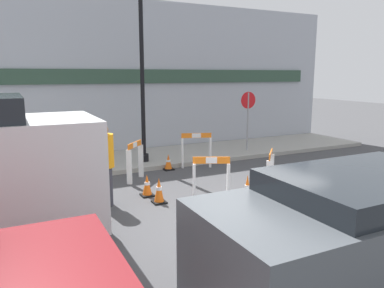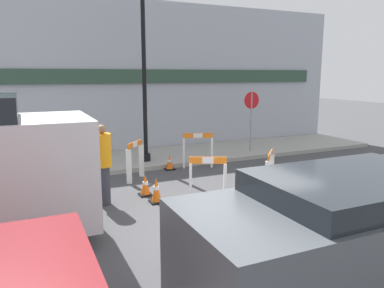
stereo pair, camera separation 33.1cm
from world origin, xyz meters
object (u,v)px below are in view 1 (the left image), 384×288
at_px(stop_sign, 248,111).
at_px(parked_car_1, 366,232).
at_px(person_worker, 105,163).
at_px(streetlamp_post, 141,34).

height_order(stop_sign, parked_car_1, stop_sign).
bearing_deg(person_worker, parked_car_1, -79.70).
height_order(streetlamp_post, stop_sign, streetlamp_post).
distance_m(streetlamp_post, stop_sign, 4.67).
relative_size(streetlamp_post, parked_car_1, 1.43).
bearing_deg(person_worker, streetlamp_post, 46.59).
distance_m(streetlamp_post, parked_car_1, 8.78).
xyz_separation_m(stop_sign, person_worker, (-5.92, -3.16, -0.60)).
relative_size(stop_sign, person_worker, 1.18).
bearing_deg(streetlamp_post, stop_sign, -0.16).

